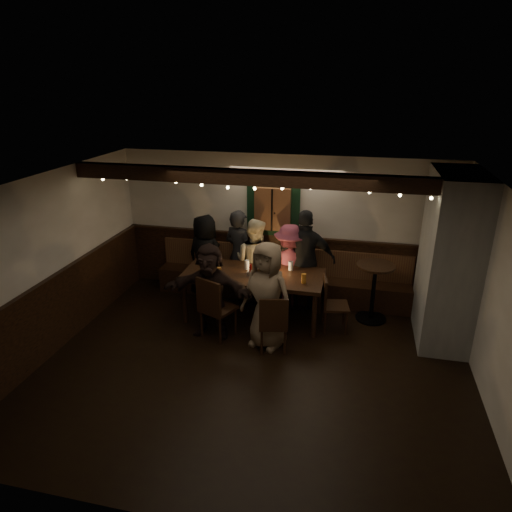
% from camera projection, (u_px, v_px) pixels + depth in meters
% --- Properties ---
extents(room, '(6.02, 5.01, 2.62)m').
position_uv_depth(room, '(340.00, 266.00, 7.12)').
color(room, black).
rests_on(room, ground).
extents(dining_table, '(2.30, 0.99, 1.00)m').
position_uv_depth(dining_table, '(253.00, 277.00, 7.50)').
color(dining_table, black).
rests_on(dining_table, ground).
extents(chair_near_left, '(0.61, 0.61, 1.03)m').
position_uv_depth(chair_near_left, '(214.00, 305.00, 6.96)').
color(chair_near_left, black).
rests_on(chair_near_left, ground).
extents(chair_near_right, '(0.50, 0.50, 0.92)m').
position_uv_depth(chair_near_right, '(273.00, 321.00, 6.62)').
color(chair_near_right, black).
rests_on(chair_near_right, ground).
extents(chair_end, '(0.48, 0.48, 0.91)m').
position_uv_depth(chair_end, '(330.00, 301.00, 7.24)').
color(chair_end, black).
rests_on(chair_end, ground).
extents(high_top, '(0.62, 0.62, 1.00)m').
position_uv_depth(high_top, '(374.00, 285.00, 7.51)').
color(high_top, black).
rests_on(high_top, ground).
extents(person_a, '(0.88, 0.71, 1.55)m').
position_uv_depth(person_a, '(205.00, 256.00, 8.31)').
color(person_a, black).
rests_on(person_a, ground).
extents(person_b, '(0.71, 0.61, 1.65)m').
position_uv_depth(person_b, '(239.00, 254.00, 8.27)').
color(person_b, black).
rests_on(person_b, ground).
extents(person_c, '(0.88, 0.77, 1.55)m').
position_uv_depth(person_c, '(255.00, 261.00, 8.10)').
color(person_c, '#BCB190').
rests_on(person_c, ground).
extents(person_d, '(1.04, 0.70, 1.50)m').
position_uv_depth(person_d, '(289.00, 266.00, 7.97)').
color(person_d, brown).
rests_on(person_d, ground).
extents(person_e, '(1.08, 0.54, 1.77)m').
position_uv_depth(person_e, '(305.00, 260.00, 7.87)').
color(person_e, black).
rests_on(person_e, ground).
extents(person_f, '(1.41, 0.47, 1.52)m').
position_uv_depth(person_f, '(210.00, 291.00, 7.01)').
color(person_f, black).
rests_on(person_f, ground).
extents(person_g, '(0.93, 0.75, 1.65)m').
position_uv_depth(person_g, '(267.00, 295.00, 6.71)').
color(person_g, '#7D654D').
rests_on(person_g, ground).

